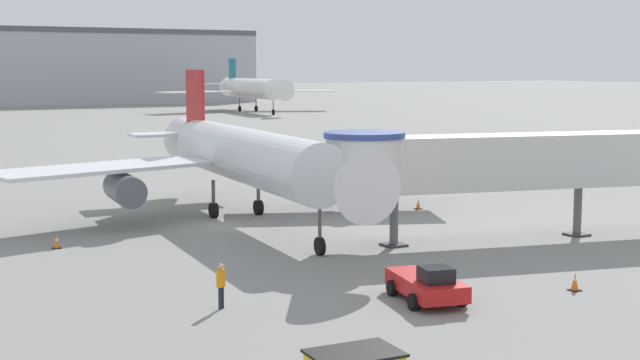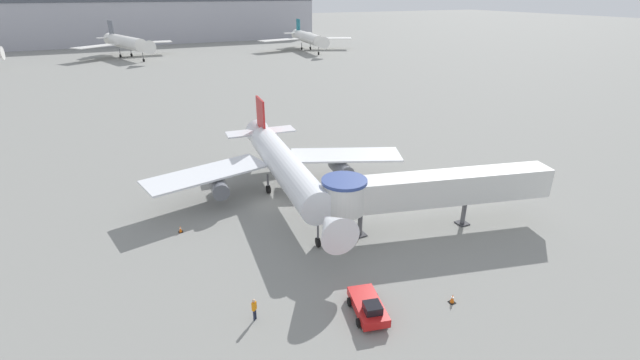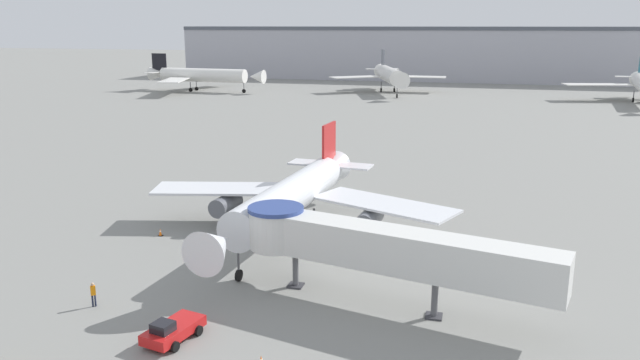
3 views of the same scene
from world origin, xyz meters
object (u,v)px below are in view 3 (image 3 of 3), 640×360
at_px(main_airplane, 292,197).
at_px(traffic_cone_starboard_wing, 418,250).
at_px(traffic_cone_port_wing, 160,232).
at_px(background_jet_gray_tail, 389,75).
at_px(jet_bridge, 372,246).
at_px(pushback_tug_red, 172,330).
at_px(ground_crew_marshaller, 93,293).
at_px(background_jet_black_tail, 200,75).

distance_m(main_airplane, traffic_cone_starboard_wing, 12.10).
height_order(traffic_cone_port_wing, background_jet_gray_tail, background_jet_gray_tail).
bearing_deg(traffic_cone_starboard_wing, jet_bridge, -101.21).
bearing_deg(pushback_tug_red, ground_crew_marshaller, 170.89).
relative_size(main_airplane, pushback_tug_red, 6.80).
height_order(pushback_tug_red, traffic_cone_starboard_wing, pushback_tug_red).
bearing_deg(pushback_tug_red, jet_bridge, 49.90).
height_order(main_airplane, background_jet_black_tail, background_jet_black_tail).
xyz_separation_m(pushback_tug_red, background_jet_black_tail, (-62.17, 135.93, 3.98)).
relative_size(pushback_tug_red, background_jet_black_tail, 0.12).
bearing_deg(background_jet_black_tail, background_jet_gray_tail, -76.21).
distance_m(traffic_cone_starboard_wing, background_jet_gray_tail, 128.56).
height_order(background_jet_black_tail, background_jet_gray_tail, background_jet_gray_tail).
xyz_separation_m(traffic_cone_port_wing, background_jet_black_tail, (-51.80, 118.52, 4.35)).
distance_m(background_jet_black_tail, background_jet_gray_tail, 54.33).
distance_m(ground_crew_marshaller, background_jet_gray_tail, 142.65).
bearing_deg(ground_crew_marshaller, background_jet_gray_tail, 54.81).
bearing_deg(background_jet_gray_tail, traffic_cone_starboard_wing, -98.27).
bearing_deg(main_airplane, pushback_tug_red, -89.11).
bearing_deg(traffic_cone_port_wing, background_jet_gray_tail, 89.25).
height_order(pushback_tug_red, ground_crew_marshaller, ground_crew_marshaller).
relative_size(traffic_cone_port_wing, background_jet_gray_tail, 0.02).
distance_m(jet_bridge, background_jet_gray_tail, 138.60).
height_order(main_airplane, traffic_cone_port_wing, main_airplane).
relative_size(main_airplane, ground_crew_marshaller, 17.03).
bearing_deg(jet_bridge, background_jet_gray_tail, 111.54).
relative_size(jet_bridge, background_jet_black_tail, 0.58).
bearing_deg(ground_crew_marshaller, traffic_cone_port_wing, 65.71).
relative_size(jet_bridge, background_jet_gray_tail, 0.63).
relative_size(background_jet_black_tail, background_jet_gray_tail, 1.08).
height_order(main_airplane, ground_crew_marshaller, main_airplane).
bearing_deg(main_airplane, traffic_cone_port_wing, -161.59).
distance_m(pushback_tug_red, ground_crew_marshaller, 8.02).
height_order(ground_crew_marshaller, background_jet_gray_tail, background_jet_gray_tail).
xyz_separation_m(main_airplane, background_jet_gray_tail, (-10.06, 125.26, 1.30)).
bearing_deg(ground_crew_marshaller, jet_bridge, -19.28).
height_order(pushback_tug_red, background_jet_gray_tail, background_jet_gray_tail).
relative_size(traffic_cone_starboard_wing, background_jet_black_tail, 0.02).
xyz_separation_m(pushback_tug_red, traffic_cone_port_wing, (-10.37, 17.40, -0.36)).
bearing_deg(traffic_cone_starboard_wing, ground_crew_marshaller, -141.92).
distance_m(jet_bridge, background_jet_black_tail, 147.01).
bearing_deg(background_jet_gray_tail, background_jet_black_tail, 172.24).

